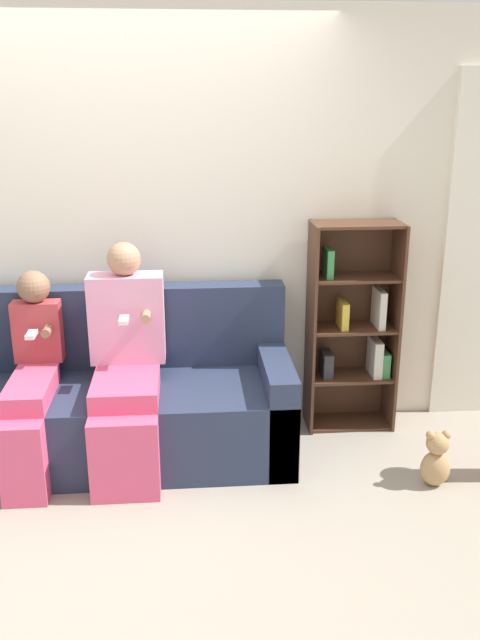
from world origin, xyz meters
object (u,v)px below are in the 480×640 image
child_seated (31,377)px  couch (119,404)px  adult_seated (126,357)px  bookshelf (353,327)px  teddy_bear (436,460)px

child_seated → couch: bearing=19.0°
adult_seated → bookshelf: bearing=16.2°
adult_seated → teddy_bear: (1.68, -0.40, -0.50)m
couch → child_seated: child_seated is taller
child_seated → bookshelf: size_ratio=0.83×
couch → adult_seated: bearing=-59.1°
adult_seated → couch: bearing=120.9°
couch → adult_seated: adult_seated is taller
couch → child_seated: (-0.45, -0.16, 0.25)m
couch → adult_seated: (0.07, -0.12, 0.34)m
adult_seated → teddy_bear: 1.80m
couch → teddy_bear: 1.84m
couch → bookshelf: size_ratio=1.53×
adult_seated → teddy_bear: size_ratio=3.83×
couch → bookshelf: (1.46, 0.29, 0.34)m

